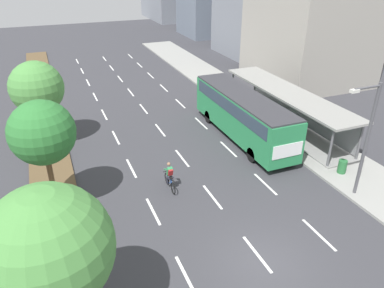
{
  "coord_description": "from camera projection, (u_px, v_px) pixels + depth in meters",
  "views": [
    {
      "loc": [
        -7.56,
        -10.07,
        12.21
      ],
      "look_at": [
        0.53,
        9.78,
        1.2
      ],
      "focal_mm": 34.45,
      "sensor_mm": 36.0,
      "label": 1
    }
  ],
  "objects": [
    {
      "name": "ground_plane",
      "position": [
        264.0,
        263.0,
        16.41
      ],
      "size": [
        140.0,
        140.0,
        0.0
      ],
      "primitive_type": "plane",
      "color": "#38383D"
    },
    {
      "name": "median_tree_nearest",
      "position": [
        48.0,
        249.0,
        11.18
      ],
      "size": [
        4.11,
        4.11,
        6.2
      ],
      "color": "brown",
      "rests_on": "median_strip"
    },
    {
      "name": "sidewalk_right",
      "position": [
        235.0,
        95.0,
        35.96
      ],
      "size": [
        4.5,
        52.0,
        0.15
      ],
      "primitive_type": "cube",
      "color": "gray",
      "rests_on": "ground"
    },
    {
      "name": "streetlight",
      "position": [
        366.0,
        134.0,
        19.24
      ],
      "size": [
        1.91,
        0.24,
        6.5
      ],
      "color": "#4C4C51",
      "rests_on": "sidewalk_right"
    },
    {
      "name": "lane_divider_right",
      "position": [
        190.0,
        113.0,
        32.02
      ],
      "size": [
        0.14,
        46.06,
        0.01
      ],
      "color": "white",
      "rests_on": "ground"
    },
    {
      "name": "lane_divider_center",
      "position": [
        151.0,
        119.0,
        30.85
      ],
      "size": [
        0.14,
        46.06,
        0.01
      ],
      "color": "white",
      "rests_on": "ground"
    },
    {
      "name": "cyclist",
      "position": [
        170.0,
        177.0,
        21.26
      ],
      "size": [
        0.46,
        1.82,
        1.71
      ],
      "color": "black",
      "rests_on": "ground"
    },
    {
      "name": "median_strip",
      "position": [
        45.0,
        122.0,
        30.07
      ],
      "size": [
        2.6,
        52.0,
        0.12
      ],
      "primitive_type": "cube",
      "color": "brown",
      "rests_on": "ground"
    },
    {
      "name": "bus",
      "position": [
        243.0,
        112.0,
        26.78
      ],
      "size": [
        2.54,
        11.29,
        3.37
      ],
      "color": "#28844C",
      "rests_on": "ground"
    },
    {
      "name": "bus_shelter",
      "position": [
        289.0,
        105.0,
        28.59
      ],
      "size": [
        2.9,
        13.93,
        2.86
      ],
      "color": "gray",
      "rests_on": "sidewalk_right"
    },
    {
      "name": "trash_bin",
      "position": [
        342.0,
        166.0,
        22.75
      ],
      "size": [
        0.52,
        0.52,
        0.85
      ],
      "primitive_type": "cylinder",
      "color": "#286B38",
      "rests_on": "sidewalk_right"
    },
    {
      "name": "lane_divider_left",
      "position": [
        110.0,
        125.0,
        29.68
      ],
      "size": [
        0.14,
        46.06,
        0.01
      ],
      "color": "white",
      "rests_on": "ground"
    },
    {
      "name": "median_tree_second",
      "position": [
        42.0,
        133.0,
        17.94
      ],
      "size": [
        3.25,
        3.25,
        6.02
      ],
      "color": "brown",
      "rests_on": "median_strip"
    },
    {
      "name": "median_tree_third",
      "position": [
        37.0,
        88.0,
        24.83
      ],
      "size": [
        3.61,
        3.61,
        5.94
      ],
      "color": "brown",
      "rests_on": "median_strip"
    }
  ]
}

